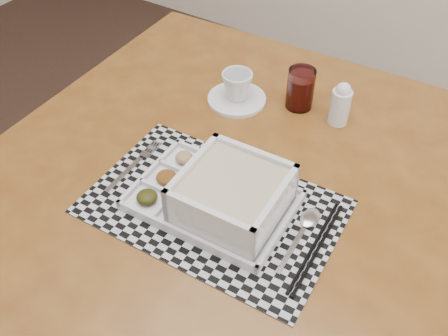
{
  "coord_description": "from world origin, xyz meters",
  "views": [
    {
      "loc": [
        0.54,
        -0.0,
        1.58
      ],
      "look_at": [
        0.14,
        0.62,
        0.86
      ],
      "focal_mm": 40.0,
      "sensor_mm": 36.0,
      "label": 1
    }
  ],
  "objects": [
    {
      "name": "placemat",
      "position": [
        0.16,
        0.56,
        0.82
      ],
      "size": [
        0.52,
        0.35,
        0.0
      ],
      "primitive_type": "cube",
      "rotation": [
        0.0,
        0.0,
        0.04
      ],
      "color": "#A9A9B0",
      "rests_on": "dining_table"
    },
    {
      "name": "dining_table",
      "position": [
        0.14,
        0.68,
        0.73
      ],
      "size": [
        1.13,
        1.13,
        0.82
      ],
      "color": "#5B2E10",
      "rests_on": "ground"
    },
    {
      "name": "cup",
      "position": [
        0.01,
        0.89,
        0.86
      ],
      "size": [
        0.1,
        0.1,
        0.07
      ],
      "primitive_type": "imported",
      "rotation": [
        0.0,
        0.0,
        0.28
      ],
      "color": "silver",
      "rests_on": "saucer"
    },
    {
      "name": "juice_glass",
      "position": [
        0.15,
        0.96,
        0.86
      ],
      "size": [
        0.07,
        0.07,
        0.1
      ],
      "color": "white",
      "rests_on": "dining_table"
    },
    {
      "name": "fork",
      "position": [
        -0.06,
        0.56,
        0.82
      ],
      "size": [
        0.02,
        0.19,
        0.0
      ],
      "color": "silver",
      "rests_on": "placemat"
    },
    {
      "name": "creamer_bottle",
      "position": [
        0.26,
        0.95,
        0.87
      ],
      "size": [
        0.05,
        0.05,
        0.11
      ],
      "color": "silver",
      "rests_on": "dining_table"
    },
    {
      "name": "serving_tray",
      "position": [
        0.18,
        0.56,
        0.86
      ],
      "size": [
        0.33,
        0.23,
        0.1
      ],
      "color": "silver",
      "rests_on": "placemat"
    },
    {
      "name": "spoon",
      "position": [
        0.34,
        0.62,
        0.82
      ],
      "size": [
        0.04,
        0.18,
        0.01
      ],
      "color": "silver",
      "rests_on": "placemat"
    },
    {
      "name": "saucer",
      "position": [
        0.01,
        0.89,
        0.82
      ],
      "size": [
        0.15,
        0.15,
        0.01
      ],
      "primitive_type": "cylinder",
      "color": "silver",
      "rests_on": "dining_table"
    },
    {
      "name": "chopsticks",
      "position": [
        0.38,
        0.57,
        0.82
      ],
      "size": [
        0.03,
        0.24,
        0.01
      ],
      "color": "black",
      "rests_on": "placemat"
    }
  ]
}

